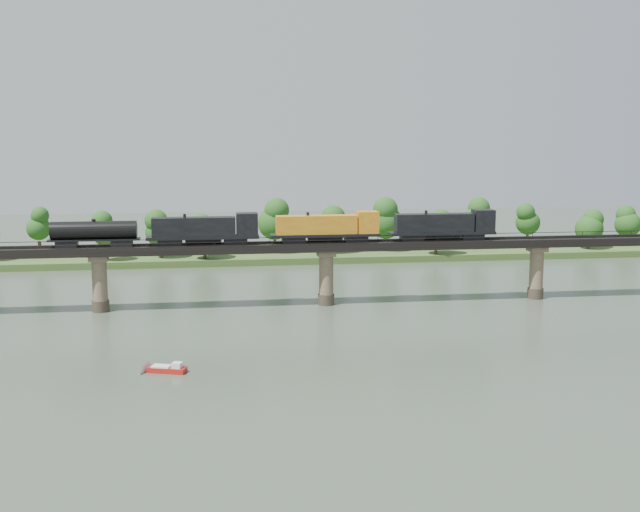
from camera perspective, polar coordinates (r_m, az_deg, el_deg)
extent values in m
plane|color=#354234|center=(117.65, 2.57, -6.60)|extent=(400.00, 400.00, 0.00)
cube|color=#335020|center=(199.88, -1.85, 0.14)|extent=(300.00, 24.00, 1.60)
cylinder|color=#473A2D|center=(145.96, -15.32, -3.43)|extent=(3.00, 3.00, 2.00)
cylinder|color=#826D55|center=(145.08, -15.40, -1.70)|extent=(2.60, 2.60, 9.00)
cube|color=#826D55|center=(144.41, -15.46, -0.14)|extent=(3.20, 3.20, 1.00)
cylinder|color=#473A2D|center=(146.16, 0.44, -3.09)|extent=(3.00, 3.00, 2.00)
cylinder|color=#826D55|center=(145.28, 0.44, -1.35)|extent=(2.60, 2.60, 9.00)
cube|color=#826D55|center=(144.62, 0.44, 0.21)|extent=(3.20, 3.20, 1.00)
cylinder|color=#473A2D|center=(156.91, 15.06, -2.56)|extent=(3.00, 3.00, 2.00)
cylinder|color=#826D55|center=(156.10, 15.13, -0.94)|extent=(2.60, 2.60, 9.00)
cube|color=#826D55|center=(155.48, 15.19, 0.51)|extent=(3.20, 3.20, 1.00)
cube|color=black|center=(144.43, 0.44, 0.70)|extent=(220.00, 5.00, 1.50)
cube|color=black|center=(143.58, 0.49, 0.98)|extent=(220.00, 0.12, 0.16)
cube|color=black|center=(145.05, 0.40, 1.06)|extent=(220.00, 0.12, 0.16)
cube|color=black|center=(141.87, 0.59, 1.14)|extent=(220.00, 0.10, 0.10)
cube|color=black|center=(146.58, 0.31, 1.39)|extent=(220.00, 0.10, 0.10)
cube|color=black|center=(141.92, 0.59, 1.00)|extent=(0.08, 0.08, 0.70)
cube|color=black|center=(146.63, 0.31, 1.26)|extent=(0.08, 0.08, 0.70)
cylinder|color=#382619|center=(201.65, -19.31, 0.47)|extent=(0.70, 0.70, 3.71)
sphere|color=#184513|center=(201.01, -19.38, 1.87)|extent=(5.67, 5.67, 5.67)
sphere|color=#184513|center=(200.68, -19.43, 2.74)|extent=(4.25, 4.25, 4.25)
cylinder|color=#382619|center=(191.30, -14.92, 0.21)|extent=(0.70, 0.70, 3.51)
sphere|color=#184513|center=(190.66, -14.98, 1.60)|extent=(6.31, 6.31, 6.31)
sphere|color=#184513|center=(190.32, -15.01, 2.47)|extent=(4.73, 4.73, 4.73)
cylinder|color=#382619|center=(192.68, -11.23, 0.38)|extent=(0.70, 0.70, 3.34)
sphere|color=#184513|center=(192.07, -11.27, 1.69)|extent=(7.18, 7.18, 7.18)
sphere|color=#184513|center=(191.74, -11.30, 2.52)|extent=(5.39, 5.39, 5.39)
cylinder|color=#382619|center=(189.72, -8.19, 0.24)|extent=(0.70, 0.70, 2.83)
sphere|color=#184513|center=(189.19, -8.21, 1.37)|extent=(8.26, 8.26, 8.26)
sphere|color=#184513|center=(188.89, -8.23, 2.08)|extent=(6.19, 6.19, 6.19)
cylinder|color=#382619|center=(196.72, -3.24, 0.80)|extent=(0.70, 0.70, 3.96)
sphere|color=#184513|center=(196.03, -3.25, 2.33)|extent=(8.07, 8.07, 8.07)
sphere|color=#184513|center=(195.68, -3.26, 3.29)|extent=(6.05, 6.05, 6.05)
cylinder|color=#382619|center=(196.81, 0.74, 0.72)|extent=(0.70, 0.70, 3.27)
sphere|color=#184513|center=(196.23, 0.74, 1.97)|extent=(8.03, 8.03, 8.03)
sphere|color=#184513|center=(195.92, 0.74, 2.76)|extent=(6.02, 6.02, 6.02)
cylinder|color=#382619|center=(200.49, 4.68, 0.93)|extent=(0.70, 0.70, 3.92)
sphere|color=#184513|center=(199.82, 4.70, 2.42)|extent=(8.29, 8.29, 8.29)
sphere|color=#184513|center=(199.47, 4.71, 3.35)|extent=(6.21, 6.21, 6.21)
cylinder|color=#382619|center=(196.57, 8.24, 0.58)|extent=(0.70, 0.70, 3.02)
sphere|color=#184513|center=(196.03, 8.26, 1.74)|extent=(7.74, 7.74, 7.74)
sphere|color=#184513|center=(195.73, 8.28, 2.48)|extent=(5.80, 5.80, 5.80)
cylinder|color=#382619|center=(208.68, 11.07, 1.10)|extent=(0.70, 0.70, 3.80)
sphere|color=#184513|center=(208.05, 11.11, 2.48)|extent=(7.47, 7.47, 7.47)
sphere|color=#184513|center=(207.73, 11.14, 3.35)|extent=(5.60, 5.60, 5.60)
cylinder|color=#382619|center=(213.73, 14.52, 1.10)|extent=(0.70, 0.70, 3.38)
sphere|color=#184513|center=(213.18, 14.57, 2.30)|extent=(6.23, 6.23, 6.23)
sphere|color=#184513|center=(212.88, 14.60, 3.06)|extent=(4.67, 4.67, 4.67)
cylinder|color=#382619|center=(214.20, 18.54, 0.86)|extent=(0.70, 0.70, 2.77)
sphere|color=#184513|center=(213.74, 18.59, 1.84)|extent=(7.04, 7.04, 7.04)
sphere|color=#184513|center=(213.48, 18.62, 2.45)|extent=(5.28, 5.28, 5.28)
cylinder|color=#382619|center=(224.88, 20.99, 1.12)|extent=(0.70, 0.70, 2.94)
sphere|color=#184513|center=(224.41, 21.05, 2.11)|extent=(6.73, 6.73, 6.73)
sphere|color=#184513|center=(224.15, 21.08, 2.73)|extent=(5.05, 5.05, 5.05)
cube|color=black|center=(150.58, 10.74, 1.39)|extent=(4.14, 2.48, 1.14)
cube|color=black|center=(147.35, 6.54, 1.32)|extent=(4.14, 2.48, 1.14)
cube|color=black|center=(148.77, 8.67, 1.63)|extent=(19.67, 3.11, 0.52)
cube|color=black|center=(148.11, 8.11, 2.36)|extent=(14.49, 2.79, 3.31)
cube|color=black|center=(150.90, 11.52, 2.51)|extent=(3.73, 3.11, 3.93)
cylinder|color=black|center=(148.85, 8.67, 1.41)|extent=(6.21, 1.45, 1.45)
cube|color=black|center=(145.13, 2.58, 1.25)|extent=(4.14, 2.48, 1.14)
cube|color=black|center=(143.51, -1.89, 1.17)|extent=(4.14, 2.48, 1.14)
cube|color=black|center=(144.11, 0.36, 1.50)|extent=(19.67, 3.11, 0.52)
cube|color=gold|center=(143.66, -0.26, 2.24)|extent=(14.49, 2.79, 3.31)
cube|color=gold|center=(145.15, 3.39, 2.42)|extent=(3.73, 3.11, 3.93)
cylinder|color=black|center=(144.19, 0.36, 1.27)|extent=(6.21, 1.45, 1.45)
cube|color=black|center=(142.81, -6.03, 1.09)|extent=(4.14, 2.48, 1.14)
cube|color=black|center=(142.91, -10.60, 0.99)|extent=(4.14, 2.48, 1.14)
cube|color=black|center=(142.65, -8.32, 1.32)|extent=(19.67, 3.11, 0.52)
cube|color=black|center=(142.43, -8.96, 2.07)|extent=(14.49, 2.79, 3.31)
cube|color=black|center=(142.52, -5.22, 2.28)|extent=(3.73, 3.11, 3.93)
cylinder|color=black|center=(142.73, -8.31, 1.10)|extent=(6.21, 1.45, 1.45)
cube|color=black|center=(143.55, -13.90, 0.91)|extent=(3.62, 2.28, 1.14)
cube|color=black|center=(144.83, -17.56, 0.82)|extent=(3.62, 2.28, 1.14)
cube|color=black|center=(144.03, -15.75, 1.13)|extent=(15.53, 2.48, 0.31)
cylinder|color=black|center=(143.82, -15.78, 1.79)|extent=(14.49, 3.11, 3.11)
cylinder|color=black|center=(143.63, -15.81, 2.44)|extent=(0.72, 0.72, 0.52)
cube|color=#A61B13|center=(108.37, -10.81, -7.94)|extent=(5.32, 3.30, 0.70)
cube|color=white|center=(108.54, -11.22, -7.70)|extent=(2.76, 2.19, 0.25)
cube|color=white|center=(107.67, -10.13, -7.64)|extent=(1.52, 1.52, 0.70)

